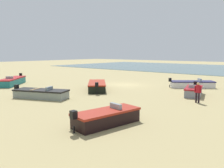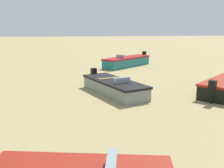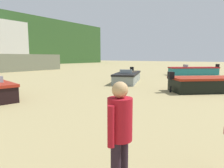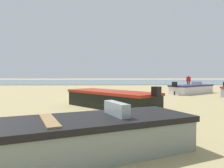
# 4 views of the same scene
# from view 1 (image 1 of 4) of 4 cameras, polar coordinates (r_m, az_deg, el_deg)

# --- Properties ---
(ground_plane) EXTENTS (160.00, 160.00, 0.00)m
(ground_plane) POSITION_cam_1_polar(r_m,az_deg,el_deg) (27.94, 3.06, -0.19)
(ground_plane) COLOR tan
(tidal_water) EXTENTS (80.00, 36.00, 0.06)m
(tidal_water) POSITION_cam_1_polar(r_m,az_deg,el_deg) (60.69, 23.66, 3.56)
(tidal_water) COLOR slate
(tidal_water) RESTS_ON ground
(boat_black_0) EXTENTS (2.17, 4.21, 1.12)m
(boat_black_0) POSITION_cam_1_polar(r_m,az_deg,el_deg) (12.59, -1.38, -8.30)
(boat_black_0) COLOR black
(boat_black_0) RESTS_ON ground
(boat_grey_1) EXTENTS (4.98, 3.28, 1.07)m
(boat_grey_1) POSITION_cam_1_polar(r_m,az_deg,el_deg) (20.66, -17.32, -2.32)
(boat_grey_1) COLOR gray
(boat_grey_1) RESTS_ON ground
(boat_grey_2) EXTENTS (2.21, 3.73, 1.10)m
(boat_grey_2) POSITION_cam_1_polar(r_m,az_deg,el_deg) (22.21, 19.70, -1.68)
(boat_grey_2) COLOR gray
(boat_grey_2) RESTS_ON ground
(boat_teal_3) EXTENTS (4.59, 4.91, 1.18)m
(boat_teal_3) POSITION_cam_1_polar(r_m,az_deg,el_deg) (30.22, -23.52, 0.63)
(boat_teal_3) COLOR #20747A
(boat_teal_3) RESTS_ON ground
(boat_black_4) EXTENTS (4.66, 4.85, 1.14)m
(boat_black_4) POSITION_cam_1_polar(r_m,az_deg,el_deg) (24.07, -3.78, -0.50)
(boat_black_4) COLOR black
(boat_black_4) RESTS_ON ground
(boat_white_5) EXTENTS (4.69, 4.09, 1.07)m
(boat_white_5) POSITION_cam_1_polar(r_m,az_deg,el_deg) (27.18, 19.36, -0.03)
(boat_white_5) COLOR silver
(boat_white_5) RESTS_ON ground
(beach_walker_foreground) EXTENTS (0.53, 0.36, 1.62)m
(beach_walker_foreground) POSITION_cam_1_polar(r_m,az_deg,el_deg) (19.00, 20.64, -1.61)
(beach_walker_foreground) COLOR black
(beach_walker_foreground) RESTS_ON ground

